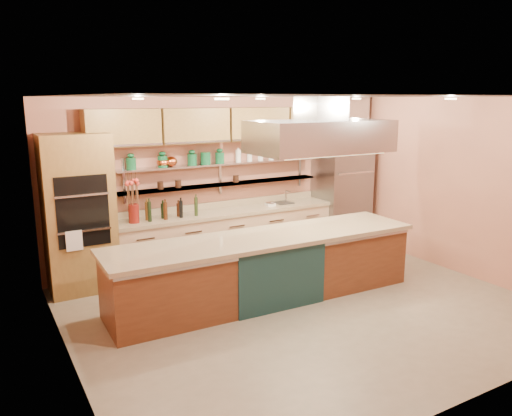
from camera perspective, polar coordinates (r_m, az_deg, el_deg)
floor at (r=6.93m, az=5.62°, el=-11.35°), size 6.00×5.00×0.02m
ceiling at (r=6.34m, az=6.16°, el=12.58°), size 6.00×5.00×0.02m
wall_back at (r=8.60m, az=-3.90°, el=3.20°), size 6.00×0.04×2.80m
wall_front at (r=4.76m, az=23.79°, el=-5.44°), size 6.00×0.04×2.80m
wall_left at (r=5.36m, az=-21.18°, el=-3.29°), size 0.04×5.00×2.80m
wall_right at (r=8.57m, az=22.40°, el=2.25°), size 0.04×5.00×2.80m
oven_stack at (r=7.60m, az=-19.59°, el=-0.65°), size 0.95×0.64×2.30m
refrigerator at (r=9.63m, az=9.76°, el=1.93°), size 0.95×0.72×2.10m
back_counter at (r=8.52m, az=-3.22°, el=-3.33°), size 3.84×0.64×0.93m
wall_shelf_lower at (r=8.47m, az=-3.81°, el=2.72°), size 3.60×0.26×0.03m
wall_shelf_upper at (r=8.42m, az=-3.85°, el=5.06°), size 3.60×0.26×0.03m
upper_cabinets at (r=8.34m, az=-3.44°, el=9.48°), size 4.60×0.36×0.55m
range_hood at (r=7.16m, az=7.35°, el=8.12°), size 2.00×1.00×0.45m
ceiling_downlights at (r=6.50m, az=5.10°, el=12.33°), size 4.00×2.80×0.02m
island at (r=7.03m, az=1.05°, el=-6.82°), size 4.41×1.07×0.92m
flower_vase at (r=7.76m, az=-13.80°, el=-0.61°), size 0.19×0.19×0.29m
oil_bottle_cluster at (r=7.94m, az=-9.55°, el=-0.12°), size 0.89×0.26×0.29m
kitchen_scale at (r=8.74m, az=1.64°, el=0.53°), size 0.19×0.17×0.09m
bar_faucet at (r=9.02m, az=3.42°, el=1.31°), size 0.04×0.04×0.22m
copper_kettle at (r=8.06m, az=-9.69°, el=5.26°), size 0.26×0.26×0.16m
green_canister at (r=8.28m, az=-5.79°, el=5.69°), size 0.21×0.21×0.20m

